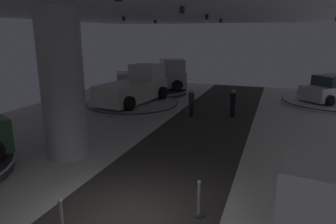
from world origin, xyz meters
The scene contains 11 objects.
column_left centered at (-4.15, 3.16, 2.75)m, with size 1.57×1.57×5.50m.
display_platform_deep_left centered at (-6.10, 15.97, 0.19)m, with size 5.68×5.68×0.34m.
pickup_truck_deep_left centered at (-5.83, 16.13, 1.27)m, with size 5.63×4.59×2.30m.
display_platform_deep_right centered at (6.65, 16.47, 0.14)m, with size 6.06×6.06×0.25m.
display_car_deep_right centered at (6.63, 16.45, 1.02)m, with size 4.18×4.30×1.71m.
display_platform_far_left centered at (-5.44, 11.34, 0.16)m, with size 5.87×5.87×0.29m.
pickup_truck_far_left centered at (-5.38, 11.65, 1.22)m, with size 3.39×5.59×2.30m.
visitor_walking_near centered at (-1.24, 10.36, 0.91)m, with size 0.32×0.32×1.59m.
visitor_walking_far centered at (1.00, 11.03, 0.91)m, with size 0.32×0.32×1.59m.
stanchion_a centered at (1.62, 0.96, 0.37)m, with size 0.28×0.28×1.01m.
stanchion_c centered at (-1.08, -0.99, 0.37)m, with size 0.28×0.28×1.01m.
Camera 1 is at (3.26, -5.83, 4.58)m, focal length 32.41 mm.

